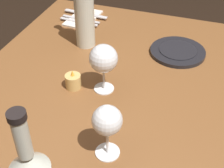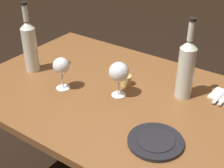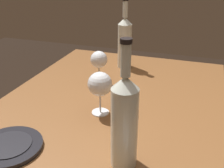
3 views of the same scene
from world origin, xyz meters
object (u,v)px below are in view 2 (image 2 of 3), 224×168
dinner_plate (156,141)px  wine_bottle (30,45)px  fork_outer (221,95)px  wine_glass_right (119,73)px  wine_bottle_second (186,68)px  wine_glass_left (61,67)px  votive_candle (126,81)px

dinner_plate → wine_bottle: bearing=170.2°
dinner_plate → fork_outer: (0.09, 0.45, 0.00)m
wine_glass_right → wine_bottle_second: bearing=34.2°
fork_outer → wine_glass_left: bearing=-150.6°
wine_glass_right → votive_candle: wine_glass_right is taller
dinner_plate → fork_outer: dinner_plate is taller
dinner_plate → wine_bottle_second: bearing=98.4°
wine_glass_right → wine_bottle_second: (0.24, 0.16, 0.03)m
wine_bottle_second → votive_candle: (-0.26, -0.06, -0.12)m
wine_bottle_second → fork_outer: bearing=32.9°
wine_glass_left → dinner_plate: size_ratio=0.76×
wine_glass_left → fork_outer: wine_glass_left is taller
wine_bottle_second → votive_candle: bearing=-166.2°
wine_bottle → wine_bottle_second: 0.78m
wine_bottle → wine_bottle_second: wine_bottle_second is taller
votive_candle → fork_outer: votive_candle is taller
wine_glass_left → wine_glass_right: (0.25, 0.10, 0.00)m
wine_bottle_second → dinner_plate: size_ratio=1.76×
votive_candle → fork_outer: bearing=21.3°
wine_glass_left → dinner_plate: wine_glass_left is taller
wine_bottle → votive_candle: 0.52m
wine_glass_left → wine_bottle: 0.26m
wine_glass_left → dinner_plate: (0.54, -0.09, -0.11)m
wine_glass_right → wine_bottle: 0.51m
votive_candle → wine_bottle_second: bearing=13.8°
fork_outer → wine_bottle_second: bearing=-147.1°
wine_glass_left → wine_bottle_second: 0.56m
wine_glass_left → wine_bottle: size_ratio=0.44×
wine_glass_right → votive_candle: 0.14m
wine_glass_right → votive_candle: size_ratio=2.48×
wine_bottle_second → dinner_plate: 0.38m
wine_glass_left → wine_bottle_second: size_ratio=0.43×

